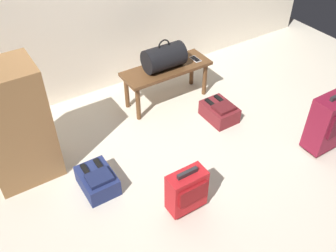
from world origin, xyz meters
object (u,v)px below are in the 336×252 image
duffel_bag_black (164,57)px  backpack_maroon (219,111)px  cell_phone (195,59)px  backpack_navy (98,180)px  suitcase_upright_burgundy (332,121)px  bench (167,73)px  suitcase_small_red (187,191)px  side_cabinet (14,126)px

duffel_bag_black → backpack_maroon: 0.83m
duffel_bag_black → cell_phone: duffel_bag_black is taller
duffel_bag_black → backpack_navy: (-1.19, -0.79, -0.48)m
suitcase_upright_burgundy → backpack_maroon: size_ratio=1.70×
bench → suitcase_small_red: 1.58m
suitcase_upright_burgundy → backpack_maroon: suitcase_upright_burgundy is taller
backpack_navy → side_cabinet: bearing=131.1°
suitcase_upright_burgundy → suitcase_small_red: suitcase_upright_burgundy is taller
cell_phone → suitcase_small_red: 1.75m
cell_phone → side_cabinet: size_ratio=0.13×
bench → suitcase_upright_burgundy: suitcase_upright_burgundy is taller
bench → side_cabinet: (-1.68, -0.27, 0.18)m
bench → backpack_maroon: bearing=-63.4°
bench → cell_phone: 0.37m
backpack_maroon → backpack_navy: 1.53m
backpack_navy → side_cabinet: side_cabinet is taller
backpack_navy → bench: bearing=33.1°
cell_phone → backpack_navy: bearing=-154.3°
suitcase_upright_burgundy → side_cabinet: bearing=154.2°
cell_phone → backpack_navy: 1.79m
side_cabinet → cell_phone: bearing=6.5°
cell_phone → backpack_navy: size_ratio=0.38×
duffel_bag_black → suitcase_upright_burgundy: 1.78m
cell_phone → suitcase_small_red: suitcase_small_red is taller
bench → backpack_maroon: size_ratio=2.63×
backpack_maroon → backpack_navy: (-1.52, -0.20, 0.00)m
backpack_maroon → cell_phone: bearing=83.6°
bench → cell_phone: bearing=-5.3°
duffel_bag_black → cell_phone: 0.41m
suitcase_upright_burgundy → suitcase_small_red: bearing=176.3°
suitcase_upright_burgundy → bench: bearing=120.6°
bench → side_cabinet: size_ratio=0.91×
suitcase_upright_burgundy → side_cabinet: 2.86m
suitcase_upright_burgundy → backpack_maroon: 1.11m
bench → suitcase_upright_burgundy: bearing=-59.4°
suitcase_small_red → backpack_navy: 0.82m
cell_phone → backpack_maroon: cell_phone is taller
cell_phone → backpack_navy: (-1.58, -0.76, -0.35)m
backpack_navy → side_cabinet: (-0.46, 0.53, 0.46)m
bench → duffel_bag_black: size_ratio=2.27×
backpack_maroon → backpack_navy: size_ratio=1.00×
suitcase_small_red → side_cabinet: (-0.98, 1.14, 0.31)m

